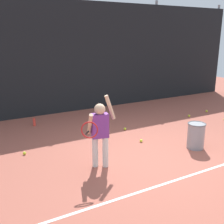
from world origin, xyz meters
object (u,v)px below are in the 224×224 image
(water_bottle, at_px, (34,122))
(tennis_ball_0, at_px, (207,111))
(ball_hopper, at_px, (196,135))
(tennis_player, at_px, (100,130))
(tennis_ball_2, at_px, (24,153))
(tennis_ball_5, at_px, (189,116))
(tennis_ball_1, at_px, (125,129))
(tennis_ball_7, at_px, (95,129))
(tennis_ball_6, at_px, (141,141))

(water_bottle, xyz_separation_m, tennis_ball_0, (5.11, -1.29, -0.08))
(ball_hopper, height_order, water_bottle, ball_hopper)
(tennis_player, distance_m, tennis_ball_2, 1.80)
(tennis_player, height_order, ball_hopper, tennis_player)
(tennis_ball_2, height_order, tennis_ball_5, same)
(ball_hopper, distance_m, water_bottle, 4.18)
(ball_hopper, distance_m, tennis_ball_0, 3.10)
(tennis_ball_1, distance_m, tennis_ball_7, 0.77)
(tennis_ball_0, height_order, tennis_ball_7, same)
(tennis_player, xyz_separation_m, tennis_ball_0, (4.63, 1.69, -0.69))
(tennis_ball_2, bearing_deg, tennis_ball_5, 4.11)
(ball_hopper, relative_size, tennis_ball_0, 8.52)
(tennis_player, xyz_separation_m, tennis_ball_5, (3.77, 1.57, -0.69))
(tennis_player, relative_size, tennis_ball_6, 20.46)
(tennis_ball_0, relative_size, tennis_ball_1, 1.00)
(tennis_player, height_order, tennis_ball_1, tennis_player)
(tennis_player, distance_m, water_bottle, 3.08)
(tennis_ball_2, relative_size, tennis_ball_5, 1.00)
(ball_hopper, distance_m, tennis_ball_5, 2.40)
(water_bottle, bearing_deg, tennis_ball_2, -109.86)
(tennis_player, distance_m, tennis_ball_1, 2.22)
(tennis_ball_1, height_order, tennis_ball_6, same)
(tennis_ball_6, distance_m, tennis_ball_7, 1.36)
(tennis_ball_7, bearing_deg, tennis_ball_0, -2.45)
(tennis_ball_1, xyz_separation_m, tennis_ball_5, (2.30, 0.07, 0.00))
(tennis_ball_1, height_order, tennis_ball_7, same)
(water_bottle, distance_m, tennis_ball_7, 1.70)
(tennis_player, distance_m, tennis_ball_6, 1.65)
(tennis_player, bearing_deg, water_bottle, 112.05)
(tennis_ball_7, bearing_deg, tennis_ball_2, -161.59)
(water_bottle, height_order, tennis_ball_1, water_bottle)
(tennis_ball_6, bearing_deg, tennis_ball_1, 82.90)
(ball_hopper, relative_size, water_bottle, 2.55)
(ball_hopper, bearing_deg, tennis_player, 174.42)
(water_bottle, relative_size, tennis_ball_0, 3.33)
(tennis_ball_5, xyz_separation_m, tennis_ball_7, (-2.98, 0.28, 0.00))
(tennis_ball_7, bearing_deg, tennis_ball_5, -5.42)
(tennis_ball_2, relative_size, tennis_ball_6, 1.00)
(tennis_ball_1, xyz_separation_m, tennis_ball_6, (-0.11, -0.88, 0.00))
(ball_hopper, xyz_separation_m, tennis_ball_7, (-1.41, 2.07, -0.26))
(tennis_ball_0, height_order, tennis_ball_6, same)
(tennis_player, bearing_deg, tennis_ball_1, 58.47)
(tennis_player, height_order, tennis_ball_7, tennis_player)
(tennis_ball_0, relative_size, tennis_ball_6, 1.00)
(tennis_ball_5, relative_size, tennis_ball_7, 1.00)
(tennis_player, height_order, tennis_ball_5, tennis_player)
(tennis_ball_0, relative_size, tennis_ball_5, 1.00)
(ball_hopper, relative_size, tennis_ball_2, 8.52)
(tennis_ball_0, bearing_deg, tennis_ball_2, -175.33)
(tennis_player, xyz_separation_m, water_bottle, (-0.48, 2.98, -0.62))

